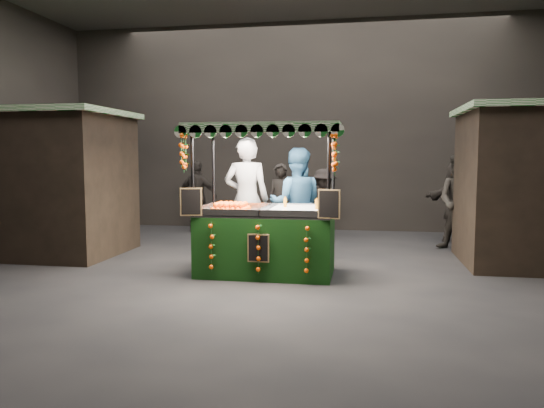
# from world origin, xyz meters

# --- Properties ---
(ground) EXTENTS (12.00, 12.00, 0.00)m
(ground) POSITION_xyz_m (0.00, 0.00, 0.00)
(ground) COLOR black
(ground) RESTS_ON ground
(market_hall) EXTENTS (12.10, 10.10, 5.05)m
(market_hall) POSITION_xyz_m (0.00, 0.00, 3.38)
(market_hall) COLOR black
(market_hall) RESTS_ON ground
(neighbour_stall_left) EXTENTS (3.00, 2.20, 2.60)m
(neighbour_stall_left) POSITION_xyz_m (-4.40, 1.00, 1.31)
(neighbour_stall_left) COLOR black
(neighbour_stall_left) RESTS_ON ground
(juice_stall) EXTENTS (2.33, 1.37, 2.25)m
(juice_stall) POSITION_xyz_m (-0.07, 0.03, 0.70)
(juice_stall) COLOR black
(juice_stall) RESTS_ON ground
(vendor_grey) EXTENTS (0.81, 0.58, 2.10)m
(vendor_grey) POSITION_xyz_m (-0.61, 1.07, 1.05)
(vendor_grey) COLOR gray
(vendor_grey) RESTS_ON ground
(vendor_blue) EXTENTS (0.99, 0.80, 1.93)m
(vendor_blue) POSITION_xyz_m (0.23, 1.21, 0.96)
(vendor_blue) COLOR navy
(vendor_blue) RESTS_ON ground
(shopper_0) EXTENTS (0.67, 0.52, 1.63)m
(shopper_0) POSITION_xyz_m (-0.36, 3.18, 0.82)
(shopper_0) COLOR black
(shopper_0) RESTS_ON ground
(shopper_1) EXTENTS (1.10, 0.99, 1.85)m
(shopper_1) POSITION_xyz_m (3.17, 2.63, 0.92)
(shopper_1) COLOR #272420
(shopper_1) RESTS_ON ground
(shopper_2) EXTENTS (1.03, 0.54, 1.67)m
(shopper_2) POSITION_xyz_m (-2.49, 4.07, 0.84)
(shopper_2) COLOR black
(shopper_2) RESTS_ON ground
(shopper_3) EXTENTS (1.04, 1.12, 1.51)m
(shopper_3) POSITION_xyz_m (0.49, 3.82, 0.75)
(shopper_3) COLOR black
(shopper_3) RESTS_ON ground
(shopper_4) EXTENTS (1.01, 0.77, 1.84)m
(shopper_4) POSITION_xyz_m (-4.50, 2.77, 0.92)
(shopper_4) COLOR black
(shopper_4) RESTS_ON ground
(shopper_5) EXTENTS (1.58, 1.34, 1.71)m
(shopper_5) POSITION_xyz_m (3.27, 3.62, 0.85)
(shopper_5) COLOR #2E2925
(shopper_5) RESTS_ON ground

